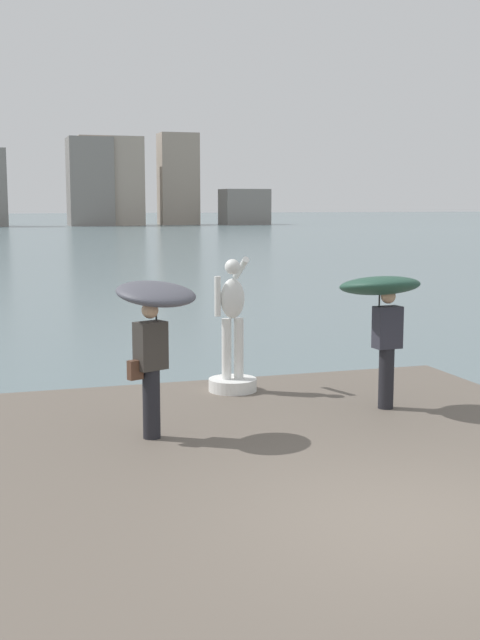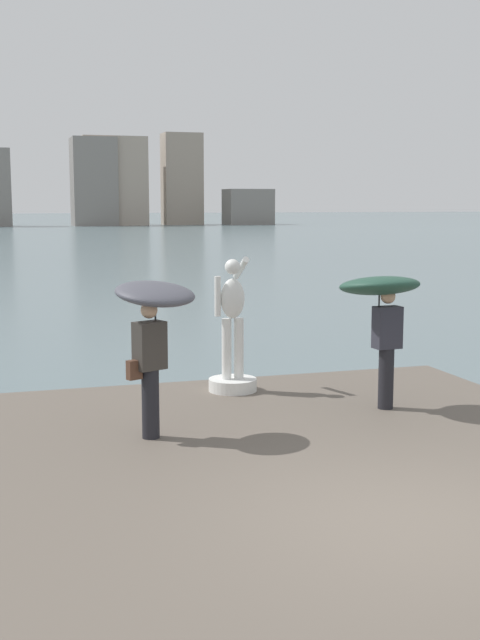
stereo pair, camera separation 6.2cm
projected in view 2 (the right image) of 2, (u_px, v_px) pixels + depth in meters
The scene contains 6 objects.
ground_plane at pixel (54, 263), 45.69m from camera, with size 400.00×400.00×0.00m, color slate.
pier at pixel (335, 480), 9.49m from camera, with size 7.82×9.51×0.40m, color #60564C.
statue_white_figure at pixel (232, 345), 13.00m from camera, with size 0.76×0.94×2.11m.
onlooker_left at pixel (153, 317), 10.34m from camera, with size 1.32×1.33×2.01m.
onlooker_right at pixel (381, 300), 11.75m from camera, with size 1.20×1.23×1.98m.
distant_skyline at pixel (9, 191), 112.77m from camera, with size 77.02×11.53×13.10m.
Camera 2 is at (-3.74, -6.65, 3.35)m, focal length 46.72 mm.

